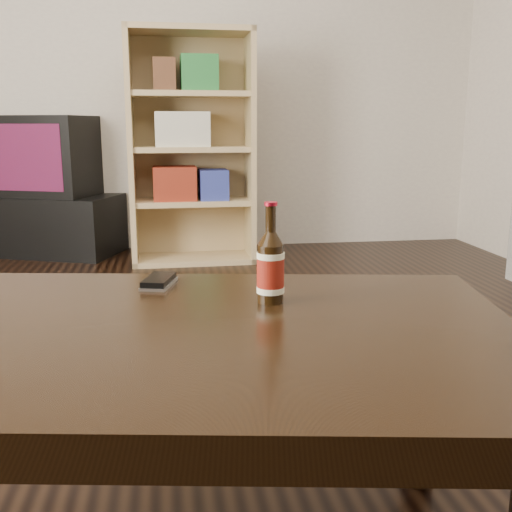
{
  "coord_description": "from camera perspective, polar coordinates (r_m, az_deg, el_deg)",
  "views": [
    {
      "loc": [
        0.3,
        -1.29,
        0.86
      ],
      "look_at": [
        0.47,
        -0.12,
        0.6
      ],
      "focal_mm": 42.0,
      "sensor_mm": 36.0,
      "label": 1
    }
  ],
  "objects": [
    {
      "name": "bookshelf",
      "position": [
        3.85,
        -6.35,
        10.54
      ],
      "size": [
        0.78,
        0.37,
        1.43
      ],
      "rotation": [
        0.0,
        0.0,
        0.02
      ],
      "color": "tan",
      "rests_on": "floor"
    },
    {
      "name": "tv",
      "position": [
        4.31,
        -19.93,
        8.95
      ],
      "size": [
        0.81,
        0.66,
        0.53
      ],
      "rotation": [
        0.0,
        0.0,
        -0.36
      ],
      "color": "black",
      "rests_on": "tv_stand"
    },
    {
      "name": "floor",
      "position": [
        1.58,
        -19.06,
        -21.55
      ],
      "size": [
        5.0,
        6.0,
        0.01
      ],
      "primitive_type": "cube",
      "color": "black",
      "rests_on": "ground"
    },
    {
      "name": "coffee_table",
      "position": [
        1.14,
        -9.66,
        -9.76
      ],
      "size": [
        1.45,
        0.99,
        0.5
      ],
      "rotation": [
        0.0,
        0.0,
        -0.16
      ],
      "color": "black",
      "rests_on": "floor"
    },
    {
      "name": "wall_back",
      "position": [
        4.34,
        -12.87,
        18.49
      ],
      "size": [
        5.0,
        0.02,
        2.7
      ],
      "primitive_type": "cube",
      "color": "beige",
      "rests_on": "ground"
    },
    {
      "name": "tv_stand",
      "position": [
        4.36,
        -19.48,
        2.87
      ],
      "size": [
        1.11,
        0.82,
        0.4
      ],
      "primitive_type": "cube",
      "rotation": [
        0.0,
        0.0,
        -0.36
      ],
      "color": "black",
      "rests_on": "floor"
    },
    {
      "name": "beer_bottle",
      "position": [
        1.22,
        1.39,
        -1.1
      ],
      "size": [
        0.07,
        0.07,
        0.21
      ],
      "rotation": [
        0.0,
        0.0,
        0.16
      ],
      "color": "black",
      "rests_on": "coffee_table"
    },
    {
      "name": "phone",
      "position": [
        1.38,
        -9.24,
        -2.4
      ],
      "size": [
        0.09,
        0.13,
        0.02
      ],
      "rotation": [
        0.0,
        0.0,
        -0.28
      ],
      "color": "#BABABD",
      "rests_on": "coffee_table"
    }
  ]
}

